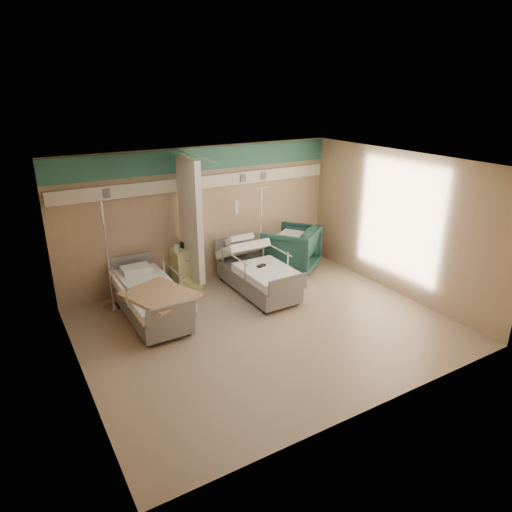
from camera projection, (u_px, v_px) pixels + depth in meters
The scene contains 13 objects.
ground at pixel (266, 327), 7.89m from camera, with size 6.00×5.00×0.00m, color gray.
room_walls at pixel (257, 220), 7.42m from camera, with size 6.04×5.04×2.82m.
bed_right at pixel (257, 278), 9.11m from camera, with size 1.00×2.16×0.63m, color silver, non-canonical shape.
bed_left at pixel (151, 303), 8.06m from camera, with size 1.00×2.16×0.63m, color silver, non-canonical shape.
bedside_cabinet at pixel (186, 269), 9.25m from camera, with size 0.50×0.48×0.85m, color #D1CE83.
visitor_armchair at pixel (291, 249), 10.11m from camera, with size 1.08×1.11×1.01m, color #1B4540.
waffle_blanket at pixel (291, 227), 9.87m from camera, with size 0.55×0.49×0.06m, color white.
iv_stand_right at pixel (261, 258), 9.89m from camera, with size 0.35×0.35×1.96m.
iv_stand_left at pixel (111, 287), 8.43m from camera, with size 0.37×0.37×2.07m.
call_remote at pixel (261, 266), 8.81m from camera, with size 0.18×0.08×0.04m, color black.
tan_blanket at pixel (160, 295), 7.59m from camera, with size 0.92×1.16×0.04m, color tan.
toiletry_bag at pixel (187, 244), 9.19m from camera, with size 0.24×0.15×0.13m, color black.
white_cup at pixel (176, 248), 8.95m from camera, with size 0.09×0.09×0.14m, color white.
Camera 1 is at (-3.68, -5.90, 3.93)m, focal length 32.00 mm.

